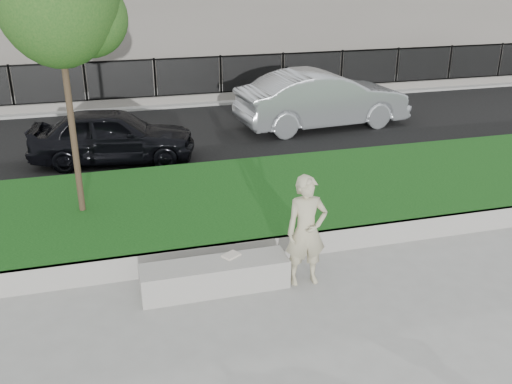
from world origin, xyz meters
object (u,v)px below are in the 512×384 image
object	(u,v)px
book	(231,255)
stone_bench	(215,276)
man	(306,231)
car_silver	(323,99)
car_dark	(113,136)

from	to	relation	value
book	stone_bench	bearing A→B (deg)	174.32
stone_bench	man	distance (m)	1.51
book	man	bearing A→B (deg)	-46.05
stone_bench	car_silver	world-z (taller)	car_silver
book	car_dark	distance (m)	6.26
man	car_dark	distance (m)	6.86
man	stone_bench	bearing A→B (deg)	176.60
stone_bench	car_silver	distance (m)	9.17
book	car_dark	world-z (taller)	car_dark
stone_bench	car_dark	size ratio (longest dim) A/B	0.57
stone_bench	book	distance (m)	0.40
man	car_dark	world-z (taller)	man
stone_bench	book	size ratio (longest dim) A/B	8.66
car_dark	car_silver	size ratio (longest dim) A/B	0.78
car_dark	car_silver	distance (m)	6.16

